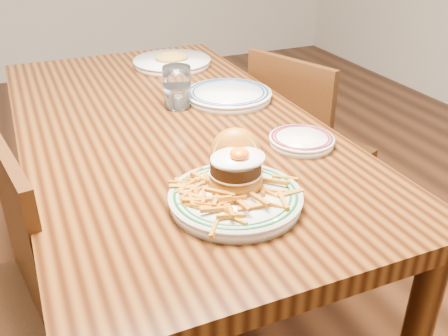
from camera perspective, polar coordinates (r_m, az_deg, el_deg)
name	(u,v)px	position (r m, az deg, el deg)	size (l,w,h in m)	color
floor	(178,307)	(1.94, -5.29, -15.53)	(6.00, 6.00, 0.00)	black
table	(169,148)	(1.55, -6.36, 2.34)	(0.85, 1.60, 0.75)	black
chair_right	(303,148)	(2.05, 8.97, 2.30)	(0.51, 0.51, 0.84)	#401F0D
main_plate	(236,186)	(1.09, 1.33, -2.04)	(0.29, 0.31, 0.14)	silver
side_plate	(302,140)	(1.36, 8.86, 3.18)	(0.18, 0.19, 0.03)	silver
rear_plate	(228,95)	(1.67, 0.51, 8.38)	(0.29, 0.29, 0.03)	silver
water_glass	(177,90)	(1.60, -5.35, 8.92)	(0.09, 0.09, 0.13)	white
far_plate	(172,62)	(2.04, -5.96, 11.99)	(0.31, 0.31, 0.06)	silver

